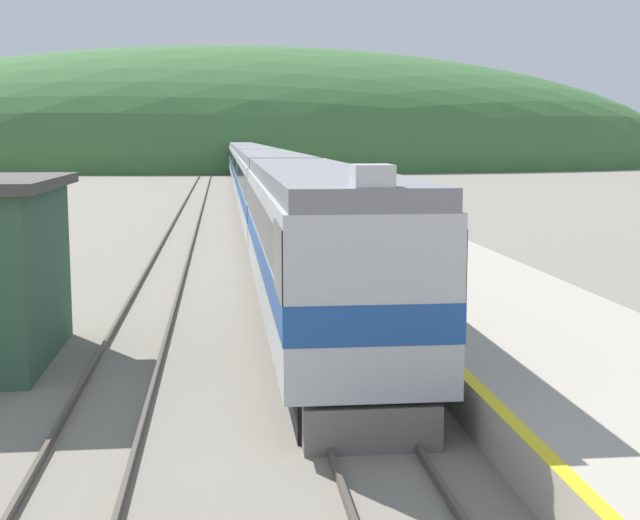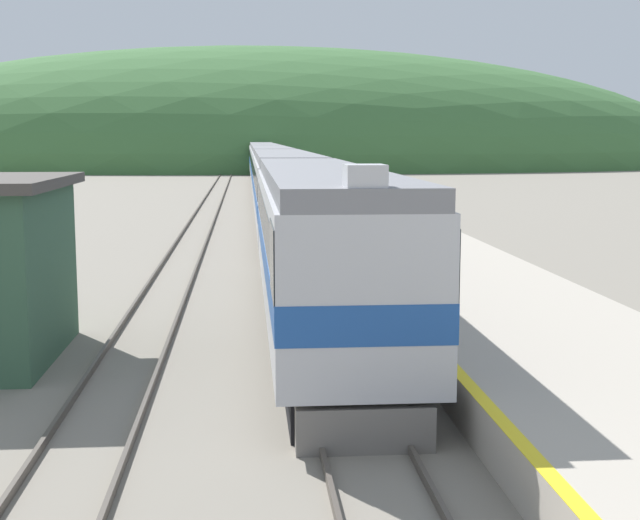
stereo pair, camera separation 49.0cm
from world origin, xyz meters
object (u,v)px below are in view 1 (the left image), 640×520
express_train_lead_car (315,243)px  carriage_second (270,191)px  carriage_third (254,173)px  carriage_fourth (246,163)px  carriage_fifth (241,158)px

express_train_lead_car → carriage_second: 21.90m
carriage_second → carriage_third: (0.00, 23.37, 0.00)m
express_train_lead_car → carriage_fourth: size_ratio=0.85×
express_train_lead_car → carriage_fifth: bearing=90.0°
carriage_fifth → express_train_lead_car: bearing=-90.0°
carriage_second → carriage_fourth: bearing=90.0°
express_train_lead_car → carriage_fourth: bearing=90.0°
carriage_third → carriage_second: bearing=-90.0°
express_train_lead_car → carriage_fourth: express_train_lead_car is taller
carriage_third → express_train_lead_car: bearing=-90.0°
carriage_fourth → carriage_fifth: bearing=90.0°
express_train_lead_car → carriage_third: size_ratio=0.85×
carriage_second → carriage_fifth: same height
express_train_lead_car → carriage_fifth: 92.02m
carriage_third → carriage_fourth: bearing=90.0°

